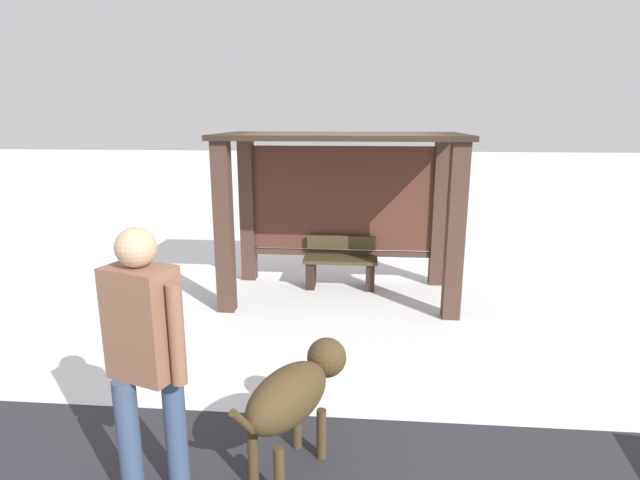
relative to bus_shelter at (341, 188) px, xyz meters
The scene contains 5 objects.
ground_plane 1.49m from the bus_shelter, 90.00° to the right, with size 60.00×60.00×0.00m, color white.
bus_shelter is the anchor object (origin of this frame).
bench_left_inside 1.16m from the bus_shelter, 90.00° to the left, with size 1.05×0.41×0.72m.
person_walking 4.20m from the bus_shelter, 103.85° to the right, with size 0.59×0.38×1.80m.
dog 3.80m from the bus_shelter, 92.13° to the right, with size 0.72×1.07×0.81m.
Camera 1 is at (0.29, -6.52, 2.40)m, focal length 28.00 mm.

